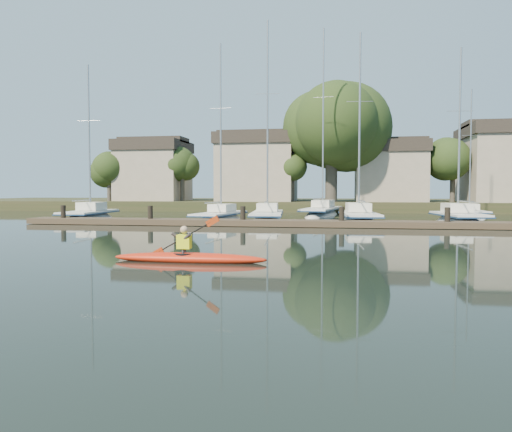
% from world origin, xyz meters
% --- Properties ---
extents(ground, '(160.00, 160.00, 0.00)m').
position_xyz_m(ground, '(0.00, 0.00, 0.00)').
color(ground, black).
rests_on(ground, ground).
extents(kayak, '(4.84, 1.00, 1.55)m').
position_xyz_m(kayak, '(-1.67, -1.45, 0.19)').
color(kayak, red).
rests_on(kayak, ground).
extents(dock, '(34.00, 2.00, 1.80)m').
position_xyz_m(dock, '(0.00, 14.00, 0.20)').
color(dock, '#4E3F2C').
rests_on(dock, ground).
extents(sailboat_0, '(2.94, 8.23, 12.80)m').
position_xyz_m(sailboat_0, '(-15.45, 18.28, -0.21)').
color(sailboat_0, silver).
rests_on(sailboat_0, ground).
extents(sailboat_1, '(2.97, 8.63, 13.82)m').
position_xyz_m(sailboat_1, '(-5.55, 18.52, -0.19)').
color(sailboat_1, silver).
rests_on(sailboat_1, ground).
extents(sailboat_2, '(3.09, 9.55, 15.54)m').
position_xyz_m(sailboat_2, '(-2.23, 19.11, -0.19)').
color(sailboat_2, silver).
rests_on(sailboat_2, ground).
extents(sailboat_3, '(2.93, 8.94, 14.19)m').
position_xyz_m(sailboat_3, '(4.17, 18.32, -0.21)').
color(sailboat_3, silver).
rests_on(sailboat_3, ground).
extents(sailboat_4, '(2.98, 7.82, 12.99)m').
position_xyz_m(sailboat_4, '(10.69, 18.77, -0.21)').
color(sailboat_4, silver).
rests_on(sailboat_4, ground).
extents(sailboat_6, '(3.85, 11.20, 17.47)m').
position_xyz_m(sailboat_6, '(1.35, 27.36, -0.20)').
color(sailboat_6, silver).
rests_on(sailboat_6, ground).
extents(sailboat_7, '(1.94, 7.18, 11.55)m').
position_xyz_m(sailboat_7, '(13.38, 27.02, -0.17)').
color(sailboat_7, silver).
rests_on(sailboat_7, ground).
extents(shore, '(90.00, 25.25, 12.75)m').
position_xyz_m(shore, '(1.61, 40.29, 3.23)').
color(shore, '#262F17').
rests_on(shore, ground).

